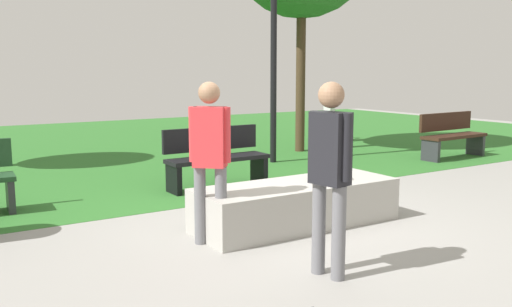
{
  "coord_description": "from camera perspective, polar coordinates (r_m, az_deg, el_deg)",
  "views": [
    {
      "loc": [
        -3.63,
        -5.06,
        1.78
      ],
      "look_at": [
        0.07,
        0.8,
        0.73
      ],
      "focal_mm": 38.87,
      "sensor_mm": 36.0,
      "label": 1
    }
  ],
  "objects": [
    {
      "name": "park_bench_center_lawn",
      "position": [
        8.41,
        -4.15,
        -0.26
      ],
      "size": [
        1.61,
        0.49,
        0.91
      ],
      "color": "black",
      "rests_on": "ground_plane"
    },
    {
      "name": "park_bench_far_right",
      "position": [
        11.89,
        19.47,
        1.88
      ],
      "size": [
        1.62,
        0.55,
        0.91
      ],
      "color": "#331E14",
      "rests_on": "ground_plane"
    },
    {
      "name": "ground_plane",
      "position": [
        6.48,
        3.26,
        -7.31
      ],
      "size": [
        28.0,
        28.0,
        0.0
      ],
      "primitive_type": "plane",
      "color": "gray"
    },
    {
      "name": "skater_watching",
      "position": [
        5.58,
        -4.77,
        0.25
      ],
      "size": [
        0.37,
        0.36,
        1.66
      ],
      "color": "slate",
      "rests_on": "ground_plane"
    },
    {
      "name": "backpack_on_ledge",
      "position": [
        6.55,
        6.9,
        -1.33
      ],
      "size": [
        0.31,
        0.34,
        0.32
      ],
      "primitive_type": "cube",
      "rotation": [
        0.0,
        0.0,
        1.06
      ],
      "color": "black",
      "rests_on": "concrete_ledge"
    },
    {
      "name": "concrete_ledge",
      "position": [
        6.4,
        4.22,
        -5.25
      ],
      "size": [
        2.41,
        0.85,
        0.49
      ],
      "primitive_type": "cube",
      "color": "#A8A59E",
      "rests_on": "ground_plane"
    },
    {
      "name": "cyclist_on_bicycle",
      "position": [
        13.69,
        7.54,
        3.77
      ],
      "size": [
        1.67,
        0.83,
        1.52
      ],
      "color": "black",
      "rests_on": "ground_plane"
    },
    {
      "name": "skater_performing_trick",
      "position": [
        4.72,
        7.61,
        -1.17
      ],
      "size": [
        0.26,
        0.42,
        1.68
      ],
      "color": "slate",
      "rests_on": "ground_plane"
    },
    {
      "name": "lamp_post",
      "position": [
        10.6,
        1.83,
        12.02
      ],
      "size": [
        0.28,
        0.28,
        3.92
      ],
      "color": "black",
      "rests_on": "ground_plane"
    },
    {
      "name": "grass_lawn",
      "position": [
        13.37,
        -16.22,
        0.67
      ],
      "size": [
        26.6,
        12.64,
        0.01
      ],
      "primitive_type": "cube",
      "color": "#2D6B28",
      "rests_on": "ground_plane"
    }
  ]
}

